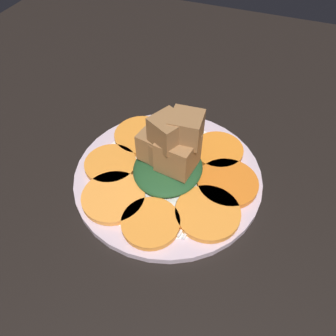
% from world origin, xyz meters
% --- Properties ---
extents(table_slab, '(1.20, 1.20, 0.02)m').
position_xyz_m(table_slab, '(0.00, 0.00, 0.01)').
color(table_slab, black).
rests_on(table_slab, ground).
extents(plate, '(0.27, 0.27, 0.01)m').
position_xyz_m(plate, '(0.00, 0.00, 0.03)').
color(plate, silver).
rests_on(plate, table_slab).
extents(carrot_slice_0, '(0.08, 0.08, 0.01)m').
position_xyz_m(carrot_slice_0, '(0.01, -0.08, 0.04)').
color(carrot_slice_0, orange).
rests_on(carrot_slice_0, plate).
extents(carrot_slice_1, '(0.08, 0.08, 0.01)m').
position_xyz_m(carrot_slice_1, '(0.07, -0.06, 0.04)').
color(carrot_slice_1, orange).
rests_on(carrot_slice_1, plate).
extents(carrot_slice_2, '(0.08, 0.08, 0.01)m').
position_xyz_m(carrot_slice_2, '(0.08, 0.02, 0.04)').
color(carrot_slice_2, '#F99438').
rests_on(carrot_slice_2, plate).
extents(carrot_slice_3, '(0.09, 0.09, 0.01)m').
position_xyz_m(carrot_slice_3, '(0.05, 0.06, 0.04)').
color(carrot_slice_3, orange).
rests_on(carrot_slice_3, plate).
extents(carrot_slice_4, '(0.07, 0.07, 0.01)m').
position_xyz_m(carrot_slice_4, '(-0.02, 0.08, 0.04)').
color(carrot_slice_4, orange).
rests_on(carrot_slice_4, plate).
extents(carrot_slice_5, '(0.08, 0.08, 0.01)m').
position_xyz_m(carrot_slice_5, '(-0.07, 0.05, 0.04)').
color(carrot_slice_5, '#F99438').
rests_on(carrot_slice_5, plate).
extents(carrot_slice_6, '(0.07, 0.07, 0.01)m').
position_xyz_m(carrot_slice_6, '(-0.09, -0.01, 0.04)').
color(carrot_slice_6, orange).
rests_on(carrot_slice_6, plate).
extents(carrot_slice_7, '(0.08, 0.08, 0.01)m').
position_xyz_m(carrot_slice_7, '(-0.05, -0.07, 0.04)').
color(carrot_slice_7, orange).
rests_on(carrot_slice_7, plate).
extents(center_pile, '(0.11, 0.10, 0.10)m').
position_xyz_m(center_pile, '(0.00, -0.00, 0.07)').
color(center_pile, '#1E4723').
rests_on(center_pile, plate).
extents(fork, '(0.18, 0.04, 0.00)m').
position_xyz_m(fork, '(-0.01, -0.06, 0.03)').
color(fork, silver).
rests_on(fork, plate).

